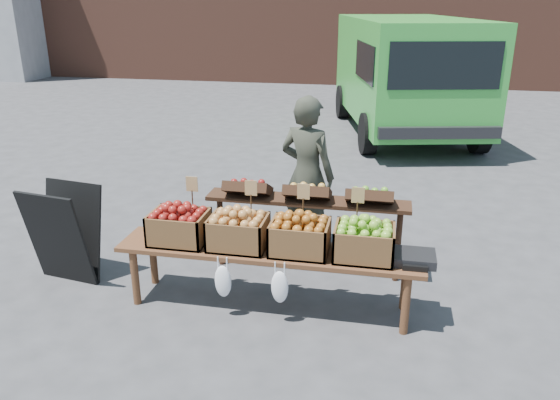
% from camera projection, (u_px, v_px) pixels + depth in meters
% --- Properties ---
extents(ground, '(80.00, 80.00, 0.00)m').
position_uv_depth(ground, '(189.00, 271.00, 5.63)').
color(ground, '#3F3F41').
extents(delivery_van, '(3.44, 5.49, 2.28)m').
position_uv_depth(delivery_van, '(405.00, 77.00, 10.96)').
color(delivery_van, green).
rests_on(delivery_van, ground).
extents(vendor, '(0.73, 0.60, 1.72)m').
position_uv_depth(vendor, '(307.00, 175.00, 5.86)').
color(vendor, '#2F3227').
rests_on(vendor, ground).
extents(chalkboard_sign, '(0.70, 0.45, 0.98)m').
position_uv_depth(chalkboard_sign, '(65.00, 234.00, 5.30)').
color(chalkboard_sign, black).
rests_on(chalkboard_sign, ground).
extents(back_table, '(2.10, 0.44, 1.04)m').
position_uv_depth(back_table, '(307.00, 225.00, 5.43)').
color(back_table, black).
rests_on(back_table, ground).
extents(display_bench, '(2.70, 0.56, 0.57)m').
position_uv_depth(display_bench, '(269.00, 278.00, 4.90)').
color(display_bench, '#52301B').
rests_on(display_bench, ground).
extents(crate_golden_apples, '(0.50, 0.40, 0.28)m').
position_uv_depth(crate_golden_apples, '(179.00, 227.00, 4.90)').
color(crate_golden_apples, maroon).
rests_on(crate_golden_apples, display_bench).
extents(crate_russet_pears, '(0.50, 0.40, 0.28)m').
position_uv_depth(crate_russet_pears, '(238.00, 232.00, 4.80)').
color(crate_russet_pears, '#B0993B').
rests_on(crate_russet_pears, display_bench).
extents(crate_red_apples, '(0.50, 0.40, 0.28)m').
position_uv_depth(crate_red_apples, '(300.00, 237.00, 4.70)').
color(crate_red_apples, '#A56B20').
rests_on(crate_red_apples, display_bench).
extents(crate_green_apples, '(0.50, 0.40, 0.28)m').
position_uv_depth(crate_green_apples, '(364.00, 243.00, 4.59)').
color(crate_green_apples, '#559914').
rests_on(crate_green_apples, display_bench).
extents(weighing_scale, '(0.34, 0.30, 0.08)m').
position_uv_depth(weighing_scale, '(415.00, 258.00, 4.55)').
color(weighing_scale, black).
rests_on(weighing_scale, display_bench).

